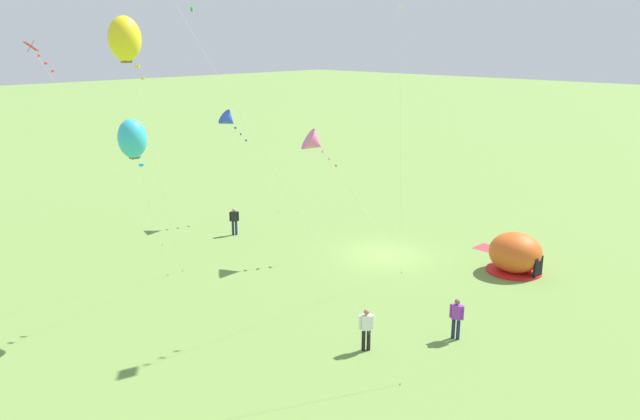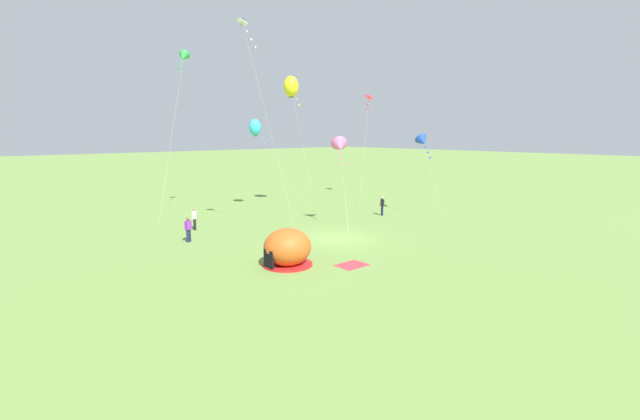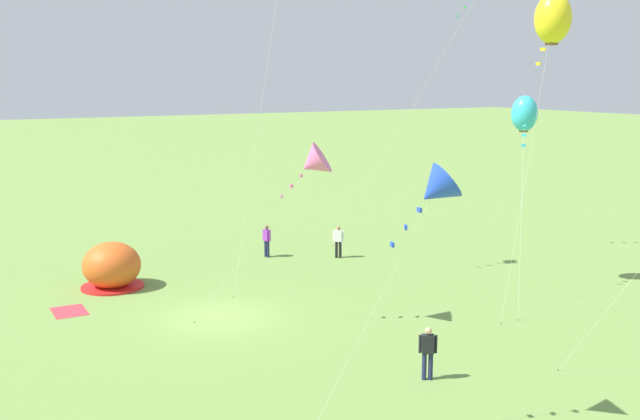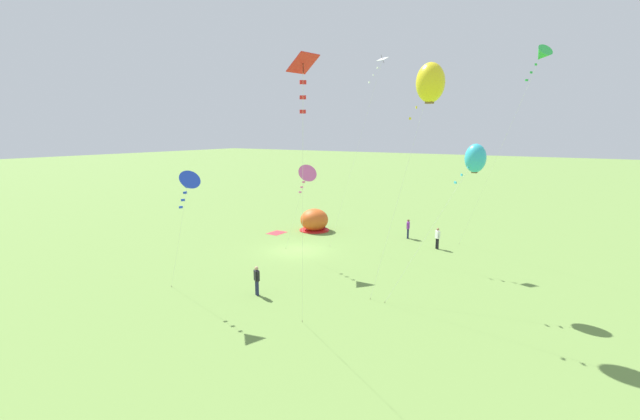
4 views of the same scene
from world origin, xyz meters
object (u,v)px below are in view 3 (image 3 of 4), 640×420
at_px(kite_yellow, 553,19).
at_px(kite_blue, 435,190).
at_px(person_near_tent, 338,240).
at_px(kite_pink, 313,163).
at_px(popup_tent, 112,266).
at_px(kite_cyan, 524,114).
at_px(person_with_toddler, 267,239).
at_px(person_watching_sky, 428,351).

relative_size(kite_yellow, kite_blue, 1.73).
distance_m(person_near_tent, kite_pink, 12.40).
height_order(popup_tent, kite_cyan, kite_cyan).
relative_size(person_with_toddler, kite_pink, 0.24).
bearing_deg(kite_yellow, popup_tent, -128.84).
bearing_deg(kite_pink, kite_yellow, 74.84).
bearing_deg(person_near_tent, kite_blue, -23.32).
distance_m(popup_tent, person_watching_sky, 16.56).
bearing_deg(kite_yellow, kite_blue, -58.38).
bearing_deg(person_near_tent, person_with_toddler, -121.62).
distance_m(kite_pink, kite_blue, 9.07).
bearing_deg(kite_cyan, kite_yellow, -29.46).
bearing_deg(popup_tent, person_with_toddler, 102.25).
bearing_deg(person_near_tent, kite_yellow, 13.18).
xyz_separation_m(popup_tent, person_with_toddler, (-1.87, 8.61, -0.03)).
relative_size(popup_tent, person_watching_sky, 1.63).
bearing_deg(popup_tent, kite_yellow, 51.16).
bearing_deg(person_with_toddler, person_watching_sky, -8.22).
xyz_separation_m(popup_tent, kite_blue, (18.20, 4.05, 5.61)).
bearing_deg(kite_yellow, kite_pink, -105.16).
xyz_separation_m(person_with_toddler, kite_blue, (20.07, -4.57, 5.65)).
height_order(kite_yellow, kite_pink, kite_yellow).
bearing_deg(person_near_tent, person_watching_sky, -20.54).
relative_size(kite_pink, kite_blue, 0.97).
relative_size(kite_yellow, kite_cyan, 1.46).
relative_size(person_watching_sky, person_near_tent, 1.00).
xyz_separation_m(person_with_toddler, kite_cyan, (10.57, 7.66, 6.87)).
distance_m(person_near_tent, kite_cyan, 11.86).
bearing_deg(person_watching_sky, kite_cyan, 123.37).
bearing_deg(kite_pink, person_with_toddler, 163.63).
bearing_deg(person_with_toddler, kite_cyan, 35.90).
xyz_separation_m(kite_pink, kite_blue, (8.97, -1.31, 0.30)).
height_order(popup_tent, person_watching_sky, popup_tent).
distance_m(person_with_toddler, kite_yellow, 18.29).
bearing_deg(person_with_toddler, popup_tent, -77.75).
relative_size(person_watching_sky, kite_pink, 0.24).
distance_m(popup_tent, person_with_toddler, 8.82).
xyz_separation_m(person_watching_sky, kite_yellow, (-3.66, 8.44, 10.69)).
distance_m(person_with_toddler, kite_cyan, 14.75).
bearing_deg(kite_cyan, person_with_toddler, -144.10).
bearing_deg(popup_tent, kite_pink, 30.11).
bearing_deg(kite_blue, person_near_tent, 156.68).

